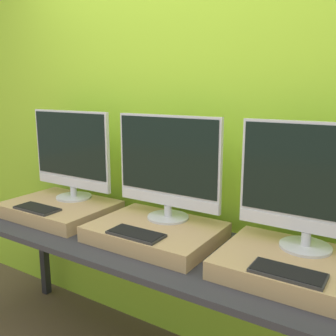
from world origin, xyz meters
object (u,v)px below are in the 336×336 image
monitor_right (310,184)px  monitor_center (168,166)px  monitor_left (71,153)px  keyboard_right (288,273)px  keyboard_center (136,234)px  keyboard_left (37,208)px

monitor_right → monitor_center: bearing=180.0°
monitor_left → keyboard_right: bearing=-11.2°
monitor_right → keyboard_center: bearing=-158.4°
monitor_left → monitor_right: 1.40m
keyboard_left → keyboard_center: 0.70m
monitor_left → monitor_right: bearing=0.0°
keyboard_right → keyboard_center: bearing=180.0°
monitor_left → monitor_right: size_ratio=1.00×
keyboard_center → monitor_right: (0.70, 0.28, 0.28)m
monitor_center → keyboard_center: bearing=-90.0°
monitor_left → keyboard_center: 0.80m
monitor_center → keyboard_right: 0.80m
keyboard_right → monitor_center: bearing=158.4°
keyboard_center → keyboard_right: (0.70, 0.00, 0.00)m
monitor_center → monitor_left: bearing=180.0°
monitor_left → keyboard_center: bearing=-21.6°
monitor_center → monitor_right: bearing=0.0°
keyboard_right → monitor_right: bearing=90.0°
keyboard_center → keyboard_right: 0.70m
keyboard_left → monitor_center: monitor_center is taller
keyboard_center → keyboard_right: bearing=0.0°
monitor_left → keyboard_right: size_ratio=2.21×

